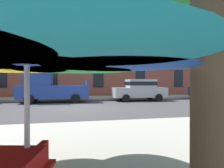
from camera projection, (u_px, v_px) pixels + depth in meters
name	position (u px, v px, depth m)	size (l,w,h in m)	color
ground_plane	(79.00, 108.00, 11.10)	(120.00, 120.00, 0.00)	#424244
sidewalk_far	(76.00, 98.00, 17.76)	(56.00, 3.60, 0.12)	#9E998E
apartment_building	(75.00, 47.00, 25.73)	(38.28, 12.08, 12.80)	#934C3D
pickup_blue	(51.00, 89.00, 14.31)	(5.10, 2.12, 2.20)	navy
sedan_silver	(139.00, 89.00, 15.77)	(4.40, 1.98, 1.78)	#A8AAB2
sedan_blue	(215.00, 89.00, 17.27)	(4.40, 1.98, 1.78)	navy
patio_umbrella	(27.00, 44.00, 2.11)	(4.02, 3.73, 2.23)	silver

